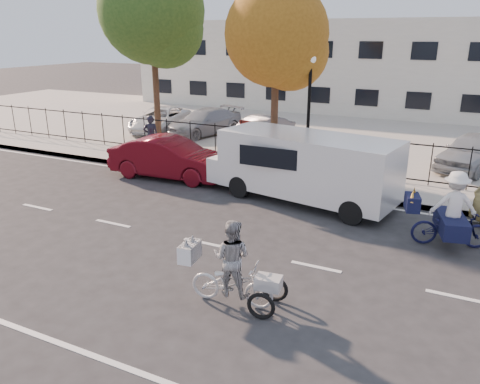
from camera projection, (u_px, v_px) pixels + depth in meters
The scene contains 20 objects.
ground at pixel (204, 243), 12.11m from camera, with size 120.00×120.00×0.00m, color #333334.
road_markings at pixel (204, 243), 12.11m from camera, with size 60.00×9.52×0.01m, color silver, non-canonical shape.
curb at pixel (276, 186), 16.39m from camera, with size 60.00×0.10×0.15m, color #A8A399.
sidewalk at pixel (287, 178), 17.28m from camera, with size 60.00×2.20×0.15m, color #A8A399.
parking_lot at pixel (345, 134), 24.87m from camera, with size 60.00×15.60×0.15m, color #A8A399.
iron_fence at pixel (297, 150), 17.95m from camera, with size 58.00×0.06×1.50m, color black, non-canonical shape.
building at pixel (383, 66), 32.44m from camera, with size 34.00×10.00×6.00m, color silver.
lamppost at pixel (309, 94), 16.69m from camera, with size 0.36×0.36×4.33m.
street_sign at pixel (249, 134), 18.21m from camera, with size 0.85×0.06×1.80m.
zebra_trike at pixel (232, 272), 9.21m from camera, with size 2.10×0.91×1.79m.
bull_bike at pixel (451, 217), 11.73m from camera, with size 2.19×1.54×1.98m.
white_van at pixel (304, 165), 14.78m from camera, with size 6.42×3.04×2.17m.
red_sedan at pixel (170, 158), 17.37m from camera, with size 1.60×4.58×1.51m, color #580A13.
pedestrian at pixel (151, 136), 19.91m from camera, with size 0.63×0.41×1.73m, color black.
lot_car_a at pixel (205, 122), 24.12m from camera, with size 1.83×4.50×1.30m, color #9A9DA1.
lot_car_b at pixel (160, 119), 25.02m from camera, with size 2.09×4.52×1.26m, color white.
lot_car_c at pixel (258, 130), 22.14m from camera, with size 1.35×3.86×1.27m, color #53545B.
lot_car_d at pixel (472, 152), 17.95m from camera, with size 1.63×4.06×1.38m, color #9EA1A5.
tree_west at pixel (155, 16), 20.03m from camera, with size 4.57×4.57×8.38m.
tree_mid at pixel (280, 40), 17.15m from camera, with size 3.84×3.84×7.05m.
Camera 1 is at (5.65, -9.53, 5.16)m, focal length 35.00 mm.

